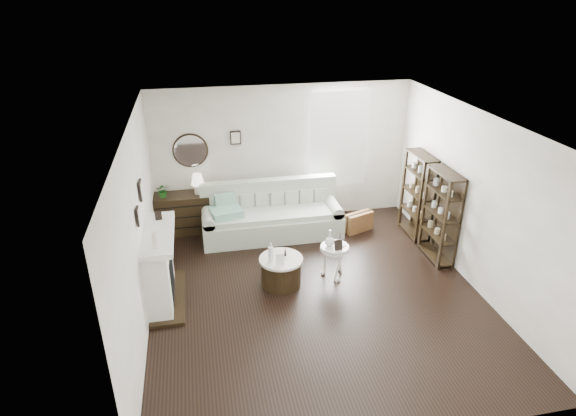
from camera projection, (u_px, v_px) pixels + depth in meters
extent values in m
plane|color=black|center=(316.00, 293.00, 7.49)|extent=(5.50, 5.50, 0.00)
plane|color=white|center=(321.00, 124.00, 6.34)|extent=(5.50, 5.50, 0.00)
plane|color=beige|center=(283.00, 154.00, 9.36)|extent=(5.00, 0.00, 5.00)
plane|color=beige|center=(392.00, 343.00, 4.48)|extent=(5.00, 0.00, 5.00)
plane|color=beige|center=(138.00, 231.00, 6.48)|extent=(0.00, 5.50, 5.50)
plane|color=beige|center=(476.00, 201.00, 7.36)|extent=(0.00, 5.50, 5.50)
cube|color=white|center=(338.00, 139.00, 9.43)|extent=(1.00, 0.02, 1.80)
cube|color=white|center=(339.00, 140.00, 9.37)|extent=(1.15, 0.02, 1.90)
cylinder|color=silver|center=(190.00, 151.00, 8.94)|extent=(0.60, 0.03, 0.60)
cube|color=black|center=(236.00, 138.00, 9.00)|extent=(0.20, 0.03, 0.26)
cube|color=white|center=(159.00, 269.00, 7.11)|extent=(0.34, 1.20, 1.10)
cube|color=black|center=(162.00, 277.00, 7.18)|extent=(0.30, 0.65, 0.70)
cube|color=white|center=(158.00, 234.00, 6.88)|extent=(0.44, 1.35, 0.08)
cube|color=black|center=(168.00, 297.00, 7.35)|extent=(0.50, 1.40, 0.05)
cylinder|color=beige|center=(155.00, 240.00, 6.42)|extent=(0.08, 0.08, 0.22)
cube|color=black|center=(158.00, 215.00, 7.19)|extent=(0.10, 0.03, 0.14)
cube|color=black|center=(138.00, 216.00, 6.33)|extent=(0.03, 0.18, 0.24)
cube|color=black|center=(141.00, 190.00, 6.86)|extent=(0.03, 0.22, 0.28)
cube|color=black|center=(418.00, 195.00, 8.94)|extent=(0.30, 0.80, 1.60)
cylinder|color=tan|center=(421.00, 215.00, 8.83)|extent=(0.08, 0.08, 0.11)
cylinder|color=tan|center=(415.00, 209.00, 9.06)|extent=(0.08, 0.08, 0.11)
cylinder|color=tan|center=(409.00, 203.00, 9.28)|extent=(0.08, 0.08, 0.11)
cylinder|color=tan|center=(423.00, 195.00, 8.66)|extent=(0.08, 0.08, 0.11)
cylinder|color=tan|center=(417.00, 189.00, 8.89)|extent=(0.08, 0.08, 0.11)
cylinder|color=tan|center=(412.00, 184.00, 9.11)|extent=(0.08, 0.08, 0.11)
cylinder|color=tan|center=(426.00, 174.00, 8.49)|extent=(0.08, 0.08, 0.11)
cylinder|color=tan|center=(420.00, 169.00, 8.72)|extent=(0.08, 0.08, 0.11)
cylinder|color=tan|center=(414.00, 164.00, 8.94)|extent=(0.08, 0.08, 0.11)
cube|color=black|center=(441.00, 216.00, 8.14)|extent=(0.30, 0.80, 1.60)
cylinder|color=tan|center=(444.00, 238.00, 8.04)|extent=(0.08, 0.08, 0.11)
cylinder|color=tan|center=(437.00, 231.00, 8.26)|extent=(0.08, 0.08, 0.11)
cylinder|color=tan|center=(431.00, 224.00, 8.48)|extent=(0.08, 0.08, 0.11)
cylinder|color=tan|center=(448.00, 216.00, 7.87)|extent=(0.08, 0.08, 0.11)
cylinder|color=tan|center=(440.00, 210.00, 8.09)|extent=(0.08, 0.08, 0.11)
cylinder|color=tan|center=(434.00, 204.00, 8.31)|extent=(0.08, 0.08, 0.11)
cylinder|color=tan|center=(451.00, 194.00, 7.70)|extent=(0.08, 0.08, 0.11)
cylinder|color=tan|center=(444.00, 188.00, 7.92)|extent=(0.08, 0.08, 0.11)
cylinder|color=tan|center=(437.00, 182.00, 8.14)|extent=(0.08, 0.08, 0.11)
cube|color=beige|center=(272.00, 225.00, 9.12)|extent=(2.60, 0.90, 0.42)
cube|color=beige|center=(272.00, 214.00, 8.98)|extent=(2.25, 0.72, 0.10)
cube|color=beige|center=(269.00, 199.00, 9.26)|extent=(2.60, 0.20, 0.80)
cube|color=beige|center=(209.00, 229.00, 8.89)|extent=(0.22, 0.85, 0.52)
cube|color=beige|center=(332.00, 218.00, 9.30)|extent=(0.22, 0.85, 0.52)
cube|color=#279169|center=(226.00, 212.00, 8.76)|extent=(0.64, 0.56, 0.14)
cube|color=brown|center=(359.00, 222.00, 9.29)|extent=(0.60, 0.38, 0.38)
cube|color=black|center=(182.00, 214.00, 9.16)|extent=(1.18, 0.49, 0.78)
cube|color=black|center=(183.00, 228.00, 9.01)|extent=(1.13, 0.01, 0.02)
cube|color=black|center=(182.00, 218.00, 8.92)|extent=(1.13, 0.01, 0.02)
cube|color=black|center=(181.00, 207.00, 8.83)|extent=(1.13, 0.01, 0.01)
imported|color=#1A4F16|center=(163.00, 190.00, 8.84)|extent=(0.25, 0.22, 0.27)
cylinder|color=black|center=(281.00, 272.00, 7.62)|extent=(0.63, 0.63, 0.44)
cylinder|color=beige|center=(281.00, 259.00, 7.52)|extent=(0.69, 0.69, 0.04)
cylinder|color=white|center=(335.00, 247.00, 7.71)|extent=(0.45, 0.45, 0.03)
cylinder|color=white|center=(335.00, 249.00, 7.72)|extent=(0.46, 0.46, 0.02)
cylinder|color=white|center=(334.00, 262.00, 7.83)|extent=(0.04, 0.04, 0.52)
cylinder|color=silver|center=(271.00, 253.00, 7.35)|extent=(0.08, 0.08, 0.33)
cube|color=silver|center=(280.00, 259.00, 7.32)|extent=(0.14, 0.06, 0.18)
cube|color=black|center=(338.00, 245.00, 7.56)|extent=(0.14, 0.07, 0.17)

